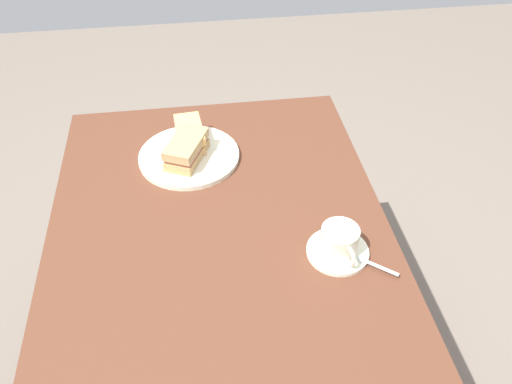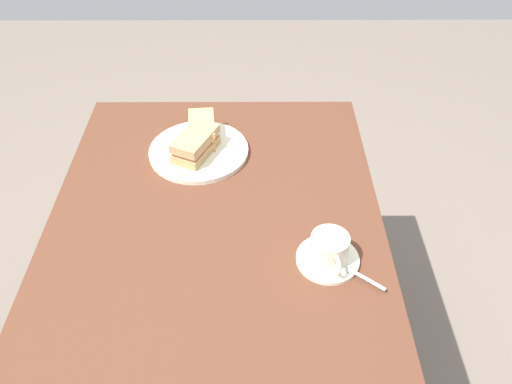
# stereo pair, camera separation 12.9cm
# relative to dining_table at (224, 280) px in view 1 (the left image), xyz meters

# --- Properties ---
(dining_table) EXTENTS (1.21, 0.82, 0.78)m
(dining_table) POSITION_rel_dining_table_xyz_m (0.00, 0.00, 0.00)
(dining_table) COLOR #532E1E
(dining_table) RESTS_ON ground_plane
(sandwich_plate) EXTENTS (0.28, 0.28, 0.01)m
(sandwich_plate) POSITION_rel_dining_table_xyz_m (-0.34, -0.06, 0.13)
(sandwich_plate) COLOR beige
(sandwich_plate) RESTS_ON dining_table
(sandwich_front) EXTENTS (0.16, 0.13, 0.06)m
(sandwich_front) POSITION_rel_dining_table_xyz_m (-0.32, -0.06, 0.17)
(sandwich_front) COLOR tan
(sandwich_front) RESTS_ON sandwich_plate
(sandwich_back) EXTENTS (0.14, 0.08, 0.06)m
(sandwich_back) POSITION_rel_dining_table_xyz_m (-0.39, -0.05, 0.17)
(sandwich_back) COLOR tan
(sandwich_back) RESTS_ON sandwich_plate
(coffee_saucer) EXTENTS (0.14, 0.14, 0.01)m
(coffee_saucer) POSITION_rel_dining_table_xyz_m (0.06, 0.26, 0.13)
(coffee_saucer) COLOR beige
(coffee_saucer) RESTS_ON dining_table
(coffee_cup) EXTENTS (0.11, 0.09, 0.07)m
(coffee_cup) POSITION_rel_dining_table_xyz_m (0.06, 0.26, 0.17)
(coffee_cup) COLOR beige
(coffee_cup) RESTS_ON coffee_saucer
(spoon) EXTENTS (0.07, 0.08, 0.01)m
(spoon) POSITION_rel_dining_table_xyz_m (0.11, 0.32, 0.14)
(spoon) COLOR silver
(spoon) RESTS_ON coffee_saucer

